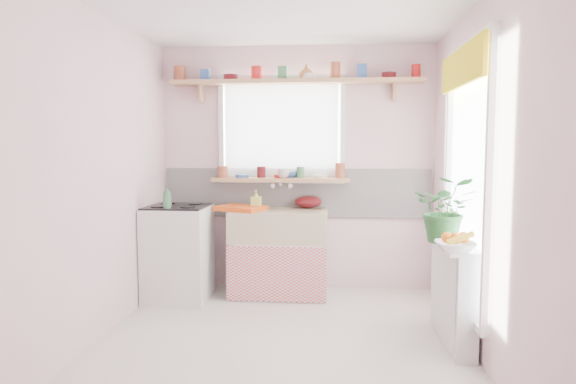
{
  "coord_description": "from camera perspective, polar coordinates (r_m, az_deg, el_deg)",
  "views": [
    {
      "loc": [
        0.39,
        -3.7,
        1.49
      ],
      "look_at": [
        0.01,
        0.55,
        1.1
      ],
      "focal_mm": 32.0,
      "sensor_mm": 36.0,
      "label": 1
    }
  ],
  "objects": [
    {
      "name": "cooker_bottle",
      "position": [
        4.8,
        -13.29,
        -0.54
      ],
      "size": [
        0.11,
        0.11,
        0.21
      ],
      "primitive_type": "imported",
      "rotation": [
        0.0,
        0.0,
        0.4
      ],
      "color": "#3E7D4C",
      "rests_on": "cooker"
    },
    {
      "name": "jade_plant",
      "position": [
        3.94,
        17.14,
        -1.86
      ],
      "size": [
        0.53,
        0.49,
        0.49
      ],
      "primitive_type": "imported",
      "rotation": [
        0.0,
        0.0,
        -0.26
      ],
      "color": "#26602A",
      "rests_on": "radiator_ledge"
    },
    {
      "name": "dish_tray",
      "position": [
        5.08,
        -5.27,
        -1.79
      ],
      "size": [
        0.54,
        0.48,
        0.04
      ],
      "primitive_type": "cube",
      "rotation": [
        0.0,
        0.0,
        -0.4
      ],
      "color": "#FD5C16",
      "rests_on": "sink_unit"
    },
    {
      "name": "herb_pot",
      "position": [
        4.3,
        17.74,
        -3.14
      ],
      "size": [
        0.12,
        0.09,
        0.22
      ],
      "primitive_type": "imported",
      "rotation": [
        0.0,
        0.0,
        0.08
      ],
      "color": "#3C6E2C",
      "rests_on": "radiator_ledge"
    },
    {
      "name": "shelf_vase",
      "position": [
        5.24,
        2.05,
        13.17
      ],
      "size": [
        0.17,
        0.17,
        0.15
      ],
      "primitive_type": "imported",
      "rotation": [
        0.0,
        0.0,
        0.18
      ],
      "color": "#AD6935",
      "rests_on": "pine_shelf"
    },
    {
      "name": "room",
      "position": [
        4.57,
        8.55,
        3.66
      ],
      "size": [
        3.2,
        3.2,
        3.2
      ],
      "color": "silver",
      "rests_on": "ground"
    },
    {
      "name": "pine_shelf",
      "position": [
        5.23,
        0.84,
        12.14
      ],
      "size": [
        2.52,
        0.24,
        0.04
      ],
      "primitive_type": "cube",
      "color": "tan",
      "rests_on": "room"
    },
    {
      "name": "fruit",
      "position": [
        3.66,
        18.19,
        -4.87
      ],
      "size": [
        0.2,
        0.14,
        0.1
      ],
      "color": "orange",
      "rests_on": "fruit_bowl"
    },
    {
      "name": "sill_bowl",
      "position": [
        5.27,
        0.2,
        1.97
      ],
      "size": [
        0.25,
        0.25,
        0.06
      ],
      "primitive_type": "imported",
      "rotation": [
        0.0,
        0.0,
        0.32
      ],
      "color": "#3465AC",
      "rests_on": "windowsill"
    },
    {
      "name": "colander",
      "position": [
        5.24,
        2.24,
        -1.1
      ],
      "size": [
        0.28,
        0.28,
        0.13
      ],
      "primitive_type": "ellipsoid",
      "rotation": [
        0.0,
        0.0,
        -0.02
      ],
      "color": "#500D11",
      "rests_on": "sink_unit"
    },
    {
      "name": "sill_crockery",
      "position": [
        5.22,
        -1.0,
        2.2
      ],
      "size": [
        1.35,
        0.11,
        0.12
      ],
      "color": "#A55133",
      "rests_on": "windowsill"
    },
    {
      "name": "sink_unit",
      "position": [
        5.14,
        -1.01,
        -6.67
      ],
      "size": [
        0.95,
        0.65,
        1.11
      ],
      "color": "white",
      "rests_on": "ground"
    },
    {
      "name": "fruit_bowl",
      "position": [
        3.66,
        18.09,
        -5.79
      ],
      "size": [
        0.27,
        0.27,
        0.07
      ],
      "primitive_type": "imported",
      "rotation": [
        0.0,
        0.0,
        0.01
      ],
      "color": "silver",
      "rests_on": "radiator_ledge"
    },
    {
      "name": "shelf_crockery",
      "position": [
        5.24,
        0.58,
        12.95
      ],
      "size": [
        2.47,
        0.11,
        0.12
      ],
      "color": "#A55133",
      "rests_on": "pine_shelf"
    },
    {
      "name": "sill_cup",
      "position": [
        5.16,
        -0.52,
        2.06
      ],
      "size": [
        0.14,
        0.14,
        0.09
      ],
      "primitive_type": "imported",
      "rotation": [
        0.0,
        0.0,
        0.23
      ],
      "color": "beige",
      "rests_on": "windowsill"
    },
    {
      "name": "soap_bottle_sink",
      "position": [
        5.09,
        -3.57,
        -0.9
      ],
      "size": [
        0.1,
        0.1,
        0.2
      ],
      "primitive_type": "imported",
      "rotation": [
        0.0,
        0.0,
        -0.15
      ],
      "color": "#E5FC70",
      "rests_on": "sink_unit"
    },
    {
      "name": "windowsill",
      "position": [
        5.22,
        -0.81,
        1.38
      ],
      "size": [
        1.4,
        0.22,
        0.04
      ],
      "primitive_type": "cube",
      "color": "tan",
      "rests_on": "room"
    },
    {
      "name": "cooker",
      "position": [
        5.09,
        -12.08,
        -6.58
      ],
      "size": [
        0.58,
        0.58,
        0.93
      ],
      "color": "white",
      "rests_on": "ground"
    },
    {
      "name": "radiator_ledge",
      "position": [
        4.16,
        17.88,
        -10.29
      ],
      "size": [
        0.22,
        0.95,
        0.78
      ],
      "color": "white",
      "rests_on": "ground"
    }
  ]
}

